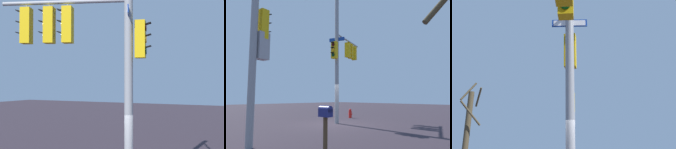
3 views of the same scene
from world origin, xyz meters
TOP-DOWN VIEW (x-y plane):
  - main_signal_pole_assembly at (-0.61, 1.13)m, footprint 3.24×4.83m

SIDE VIEW (x-z plane):
  - main_signal_pole_assembly at x=-0.61m, z-range 0.39..9.99m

